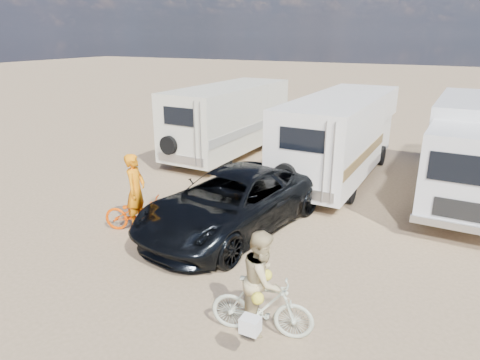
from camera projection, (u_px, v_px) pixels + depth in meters
The scene contains 11 objects.
ground at pixel (256, 265), 9.37m from camera, with size 140.00×140.00×0.00m, color #9E815E.
rv_main at pixel (340, 138), 14.67m from camera, with size 2.32×7.49×2.83m, color white, non-canonical shape.
rv_left at pixel (228, 121), 17.37m from camera, with size 2.27×6.57×2.85m, color white, non-canonical shape.
box_truck at pixel (472, 153), 12.63m from camera, with size 2.31×7.31×2.94m, color silver, non-canonical shape.
dark_suv at pixel (231, 202), 10.82m from camera, with size 2.54×5.52×1.53m, color black.
bike_man at pixel (138, 214), 10.82m from camera, with size 0.62×1.77×0.93m, color #DB4100.
bike_woman at pixel (262, 307), 7.05m from camera, with size 0.49×1.74×1.05m, color #AEB89F.
rider_man at pixel (136, 197), 10.66m from camera, with size 0.68×0.45×1.87m, color orange.
rider_woman at pixel (262, 289), 6.94m from camera, with size 0.83×0.65×1.71m, color tan.
cooler at pixel (266, 215), 11.37m from camera, with size 0.55×0.40×0.44m, color #275989.
crate at pixel (280, 207), 12.01m from camera, with size 0.47×0.47×0.37m, color olive.
Camera 1 is at (3.37, -7.55, 4.80)m, focal length 31.91 mm.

